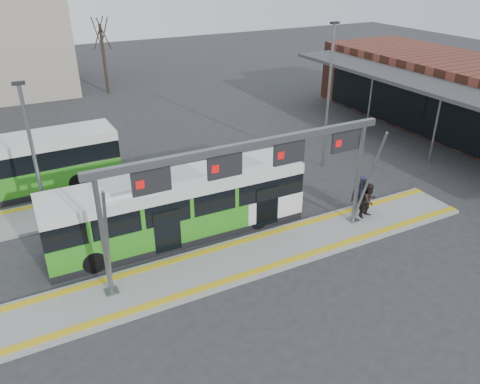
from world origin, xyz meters
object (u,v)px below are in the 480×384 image
(passenger_a, at_px, (365,197))
(passenger_b, at_px, (369,200))
(gantry, at_px, (251,166))
(hero_bus, at_px, (178,207))
(passenger_c, at_px, (360,193))

(passenger_a, xyz_separation_m, passenger_b, (0.05, -0.27, -0.07))
(gantry, xyz_separation_m, hero_bus, (-2.20, 2.98, -2.78))
(gantry, distance_m, passenger_c, 7.64)
(passenger_a, bearing_deg, gantry, 160.21)
(gantry, relative_size, passenger_b, 7.24)
(gantry, bearing_deg, hero_bus, 126.48)
(gantry, relative_size, passenger_c, 6.96)
(gantry, relative_size, hero_bus, 1.08)
(passenger_b, bearing_deg, passenger_c, 74.92)
(gantry, bearing_deg, passenger_a, 2.57)
(hero_bus, relative_size, passenger_a, 6.22)
(passenger_c, bearing_deg, hero_bus, 164.17)
(passenger_a, relative_size, passenger_b, 1.08)
(passenger_a, distance_m, passenger_c, 0.57)
(hero_bus, xyz_separation_m, passenger_c, (9.08, -2.13, -0.43))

